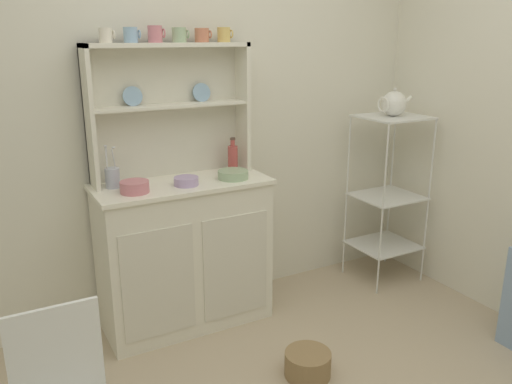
{
  "coord_description": "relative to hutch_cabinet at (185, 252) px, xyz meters",
  "views": [
    {
      "loc": [
        -1.19,
        -1.36,
        1.7
      ],
      "look_at": [
        0.17,
        1.12,
        0.85
      ],
      "focal_mm": 36.73,
      "sensor_mm": 36.0,
      "label": 1
    }
  ],
  "objects": [
    {
      "name": "cup_terracotta_4",
      "position": [
        0.21,
        0.12,
        1.24
      ],
      "size": [
        0.09,
        0.08,
        0.08
      ],
      "color": "#C67556",
      "rests_on": "hutch_shelf_unit"
    },
    {
      "name": "cup_rose_2",
      "position": [
        -0.07,
        0.12,
        1.25
      ],
      "size": [
        0.09,
        0.08,
        0.09
      ],
      "color": "#D17A84",
      "rests_on": "hutch_shelf_unit"
    },
    {
      "name": "cup_sage_3",
      "position": [
        0.07,
        0.12,
        1.24
      ],
      "size": [
        0.09,
        0.08,
        0.08
      ],
      "color": "#9EB78E",
      "rests_on": "hutch_shelf_unit"
    },
    {
      "name": "floor_basket",
      "position": [
        0.35,
        -0.81,
        -0.39
      ],
      "size": [
        0.24,
        0.24,
        0.13
      ],
      "primitive_type": "cylinder",
      "color": "#93754C",
      "rests_on": "ground"
    },
    {
      "name": "bowl_mixing_large",
      "position": [
        -0.29,
        -0.07,
        0.47
      ],
      "size": [
        0.15,
        0.15,
        0.06
      ],
      "primitive_type": "cylinder",
      "color": "#D17A84",
      "rests_on": "hutch_cabinet"
    },
    {
      "name": "hutch_cabinet",
      "position": [
        0.0,
        0.0,
        0.0
      ],
      "size": [
        1.01,
        0.45,
        0.89
      ],
      "color": "silver",
      "rests_on": "ground"
    },
    {
      "name": "jam_bottle",
      "position": [
        0.37,
        0.09,
        0.52
      ],
      "size": [
        0.06,
        0.06,
        0.21
      ],
      "color": "#B74C47",
      "rests_on": "hutch_cabinet"
    },
    {
      "name": "cup_cream_0",
      "position": [
        -0.34,
        0.12,
        1.24
      ],
      "size": [
        0.08,
        0.07,
        0.08
      ],
      "color": "silver",
      "rests_on": "hutch_shelf_unit"
    },
    {
      "name": "bowl_cream_small",
      "position": [
        0.29,
        -0.07,
        0.46
      ],
      "size": [
        0.18,
        0.18,
        0.05
      ],
      "primitive_type": "cylinder",
      "color": "#9EB78E",
      "rests_on": "hutch_cabinet"
    },
    {
      "name": "bowl_floral_medium",
      "position": [
        0.0,
        -0.07,
        0.46
      ],
      "size": [
        0.14,
        0.14,
        0.05
      ],
      "primitive_type": "cylinder",
      "color": "#B79ECC",
      "rests_on": "hutch_cabinet"
    },
    {
      "name": "hutch_shelf_unit",
      "position": [
        0.0,
        0.16,
        0.88
      ],
      "size": [
        0.94,
        0.18,
        0.77
      ],
      "color": "silver",
      "rests_on": "hutch_cabinet"
    },
    {
      "name": "cup_sky_1",
      "position": [
        -0.2,
        0.12,
        1.24
      ],
      "size": [
        0.09,
        0.07,
        0.08
      ],
      "color": "#8EB2D1",
      "rests_on": "hutch_shelf_unit"
    },
    {
      "name": "cup_gold_5",
      "position": [
        0.34,
        0.12,
        1.24
      ],
      "size": [
        0.09,
        0.08,
        0.08
      ],
      "color": "#DBB760",
      "rests_on": "hutch_shelf_unit"
    },
    {
      "name": "utensil_jar",
      "position": [
        -0.37,
        0.08,
        0.5
      ],
      "size": [
        0.08,
        0.08,
        0.24
      ],
      "color": "#B2B7C6",
      "rests_on": "hutch_cabinet"
    },
    {
      "name": "wall_back",
      "position": [
        0.18,
        0.26,
        0.79
      ],
      "size": [
        3.84,
        0.05,
        2.5
      ],
      "primitive_type": "cube",
      "color": "silver",
      "rests_on": "ground"
    },
    {
      "name": "bakers_rack",
      "position": [
        1.48,
        -0.1,
        0.24
      ],
      "size": [
        0.43,
        0.4,
        1.18
      ],
      "color": "silver",
      "rests_on": "ground"
    },
    {
      "name": "porcelain_teapot",
      "position": [
        1.48,
        -0.1,
        0.8
      ],
      "size": [
        0.26,
        0.17,
        0.19
      ],
      "color": "white",
      "rests_on": "bakers_rack"
    }
  ]
}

